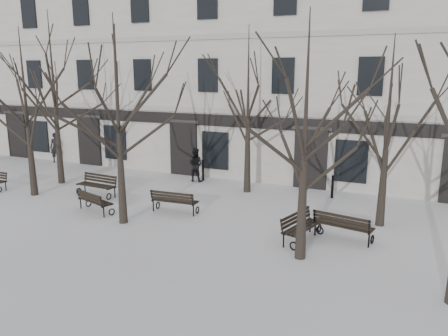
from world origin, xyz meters
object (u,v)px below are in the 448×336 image
Objects in this scene: bench_1 at (94,201)px; bench_5 at (301,226)px; tree_1 at (117,96)px; bench_2 at (343,225)px; tree_2 at (306,108)px; tree_0 at (25,93)px; bench_4 at (174,201)px; bench_3 at (97,184)px.

bench_5 is at bearing -159.05° from bench_1.
bench_2 is at bearing 11.15° from tree_1.
tree_2 reaches higher than bench_1.
tree_0 reaches higher than bench_1.
bench_5 reaches higher than bench_1.
bench_5 is (6.60, 0.98, -4.24)m from tree_1.
bench_2 is 1.42m from bench_5.
bench_1 is (-1.83, 0.53, -4.27)m from tree_1.
tree_2 is 9.74m from bench_1.
tree_2 is 3.80× the size of bench_4.
bench_4 is (3.03, 1.24, 0.03)m from bench_1.
bench_2 is 11.25m from bench_3.
tree_2 is at bearing -151.03° from bench_5.
bench_5 is at bearing 35.21° from bench_2.
tree_0 is 3.75× the size of bench_5.
tree_0 reaches higher than bench_2.
bench_1 is 8.44m from bench_5.
tree_2 is 3.67× the size of bench_3.
bench_1 is at bearing 17.23° from bench_2.
bench_1 is at bearing 108.38° from bench_5.
bench_2 is 6.71m from bench_4.
tree_1 reaches higher than tree_0.
tree_1 is 4.67m from bench_1.
bench_2 is at bearing -0.47° from bench_3.
bench_2 reaches higher than bench_1.
tree_1 is 6.96m from tree_2.
bench_5 is at bearing -2.08° from tree_0.
bench_5 is (8.43, 0.45, 0.03)m from bench_1.
bench_3 is (-1.48, 1.99, 0.04)m from bench_1.
bench_3 is at bearing 21.32° from tree_0.
bench_1 is at bearing -48.87° from bench_3.
bench_4 is (4.51, -0.75, -0.02)m from bench_3.
tree_0 is at bearing -154.21° from bench_3.
bench_5 is (-0.34, 1.42, -4.08)m from tree_2.
bench_1 is 0.91× the size of bench_2.
bench_3 is (-10.26, 2.96, -4.07)m from tree_2.
tree_2 is at bearing 155.54° from bench_4.
bench_1 is (4.26, -0.91, -4.21)m from tree_0.
bench_1 is at bearing 18.93° from bench_4.
tree_2 reaches higher than bench_5.
tree_1 is 7.91m from bench_5.
tree_2 is at bearing -8.20° from tree_0.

